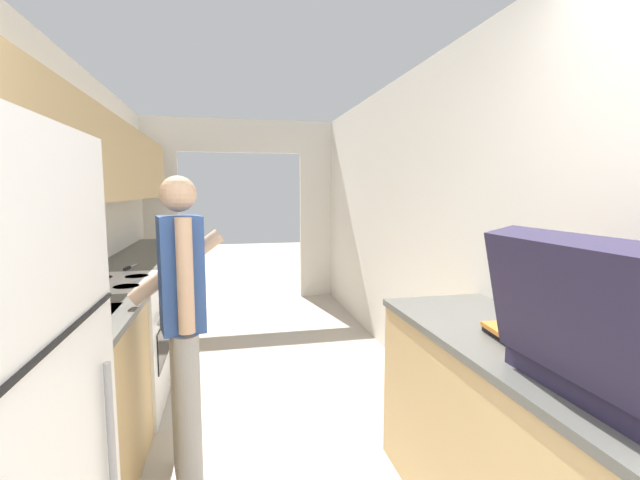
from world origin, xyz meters
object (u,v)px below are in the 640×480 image
object	(u,v)px
suitcase	(608,342)
knife	(128,268)
range_oven	(116,345)
book_stack	(520,335)
person	(183,320)

from	to	relation	value
suitcase	knife	distance (m)	3.20
range_oven	book_stack	size ratio (longest dim) A/B	3.57
range_oven	person	bearing A→B (deg)	-56.71
range_oven	person	size ratio (longest dim) A/B	0.66
range_oven	book_stack	bearing A→B (deg)	-39.27
knife	range_oven	bearing A→B (deg)	-83.03
range_oven	book_stack	world-z (taller)	range_oven
range_oven	knife	xyz separation A→B (m)	(-0.00, 0.50, 0.46)
suitcase	book_stack	distance (m)	0.51
person	suitcase	xyz separation A→B (m)	(1.34, -1.26, 0.22)
range_oven	person	world-z (taller)	person
range_oven	knife	distance (m)	0.68
person	knife	distance (m)	1.43
range_oven	knife	size ratio (longest dim) A/B	3.60
person	range_oven	bearing A→B (deg)	19.82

